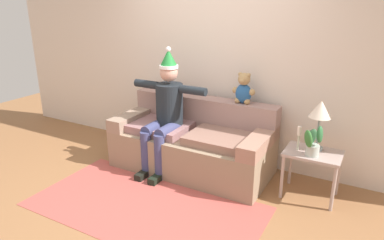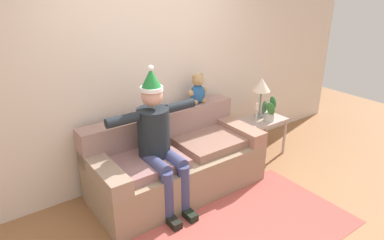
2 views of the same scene
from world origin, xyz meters
name	(u,v)px [view 1 (image 1 of 2)]	position (x,y,z in m)	size (l,w,h in m)	color
ground_plane	(148,205)	(0.00, 0.00, 0.00)	(10.00, 10.00, 0.00)	#96653F
back_wall	(213,58)	(0.00, 1.55, 1.35)	(7.00, 0.10, 2.70)	beige
couch	(193,143)	(0.00, 1.01, 0.35)	(1.99, 0.91, 0.88)	gray
person_seated	(165,109)	(-0.30, 0.85, 0.80)	(1.02, 0.77, 1.55)	#1D242A
teddy_bear	(244,90)	(0.54, 1.30, 1.05)	(0.29, 0.17, 0.38)	#255694
side_table	(312,159)	(1.47, 1.02, 0.45)	(0.59, 0.43, 0.54)	#B29A93
table_lamp	(321,112)	(1.48, 1.11, 0.97)	(0.24, 0.24, 0.55)	gray
potted_plant	(313,142)	(1.46, 0.93, 0.68)	(0.22, 0.25, 0.35)	#B2BCB1
candle_tall	(299,135)	(1.30, 1.00, 0.71)	(0.04, 0.04, 0.27)	beige
area_rug	(146,206)	(0.00, -0.04, 0.00)	(2.47, 1.30, 0.01)	#B55048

